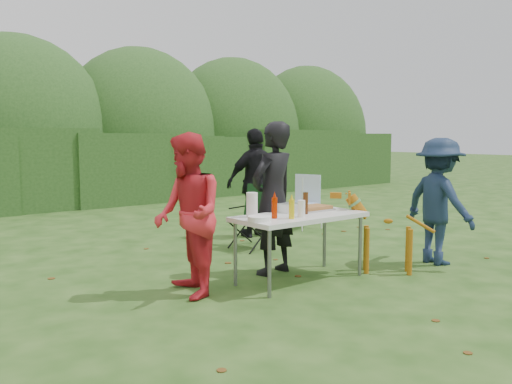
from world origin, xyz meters
TOP-DOWN VIEW (x-y plane):
  - ground at (0.00, 0.00)m, footprint 80.00×80.00m
  - hedge_row at (0.00, 8.00)m, footprint 22.00×1.40m
  - shrub_backdrop at (0.00, 9.60)m, footprint 20.00×2.60m
  - folding_table at (0.37, 0.28)m, footprint 1.50×0.70m
  - person_cook at (0.34, 0.70)m, footprint 0.70×0.52m
  - person_red_jacket at (-0.89, 0.56)m, footprint 0.82×0.94m
  - person_black_puffy at (1.66, 2.63)m, footprint 1.07×0.60m
  - child at (2.27, -0.22)m, footprint 0.77×1.11m
  - dog at (1.41, -0.11)m, footprint 0.95×0.98m
  - camping_chair at (1.02, 1.97)m, footprint 0.69×0.69m
  - lawn_chair at (2.77, 2.75)m, footprint 0.70×0.70m
  - food_tray at (0.69, 0.41)m, footprint 0.45×0.30m
  - focaccia_bread at (0.69, 0.41)m, footprint 0.40×0.26m
  - mustard_bottle at (0.09, 0.11)m, footprint 0.06×0.06m
  - ketchup_bottle at (-0.04, 0.24)m, footprint 0.06×0.06m
  - beer_bottle at (0.44, 0.26)m, footprint 0.06×0.06m
  - paper_towel_roll at (-0.15, 0.47)m, footprint 0.12×0.12m
  - cup_stack at (0.25, 0.13)m, footprint 0.08×0.08m
  - pasta_bowl at (0.39, 0.50)m, footprint 0.26×0.26m
  - plate_stack at (-0.27, 0.20)m, footprint 0.24×0.24m

SIDE VIEW (x-z plane):
  - ground at x=0.00m, z-range 0.00..0.00m
  - camping_chair at x=1.02m, z-range 0.00..0.91m
  - dog at x=1.41m, z-range 0.00..0.93m
  - lawn_chair at x=2.77m, z-range 0.00..0.93m
  - folding_table at x=0.37m, z-range 0.32..1.06m
  - food_tray at x=0.69m, z-range 0.74..0.76m
  - plate_stack at x=-0.27m, z-range 0.74..0.79m
  - focaccia_bread at x=0.69m, z-range 0.76..0.80m
  - child at x=2.27m, z-range 0.00..1.57m
  - pasta_bowl at x=0.39m, z-range 0.74..0.84m
  - person_red_jacket at x=-0.89m, z-range 0.00..1.64m
  - cup_stack at x=0.25m, z-range 0.74..0.92m
  - mustard_bottle at x=0.09m, z-range 0.74..0.94m
  - hedge_row at x=0.00m, z-range 0.00..1.70m
  - ketchup_bottle at x=-0.04m, z-range 0.74..0.96m
  - person_black_puffy at x=1.66m, z-range 0.00..1.71m
  - beer_bottle at x=0.44m, z-range 0.74..0.98m
  - paper_towel_roll at x=-0.15m, z-range 0.74..1.00m
  - person_cook at x=0.34m, z-range 0.00..1.76m
  - shrub_backdrop at x=0.00m, z-range 0.00..3.20m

